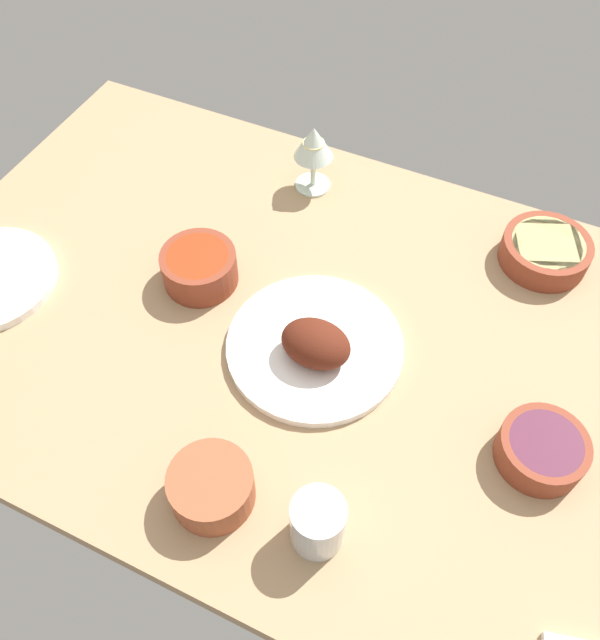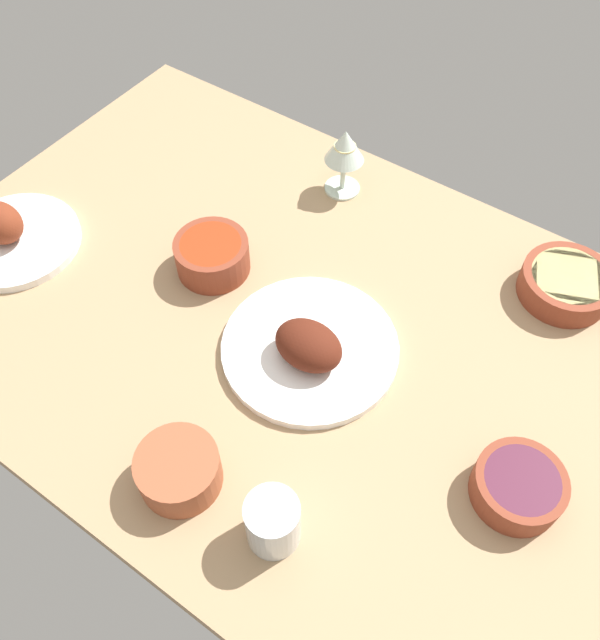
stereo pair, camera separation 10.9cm
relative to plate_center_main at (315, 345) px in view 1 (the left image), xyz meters
The scene contains 8 objects.
dining_table 7.01cm from the plate_center_main, 39.76° to the right, with size 140.00×90.00×4.00cm, color tan.
plate_center_main is the anchor object (origin of this frame).
bowl_onions 37.35cm from the plate_center_main, behind, with size 12.82×12.82×5.12cm.
bowl_sauce 25.34cm from the plate_center_main, 13.03° to the right, with size 13.16×13.16×6.34cm.
bowl_potatoes 46.05cm from the plate_center_main, 129.19° to the right, with size 15.67×15.67×4.90cm.
bowl_soup 28.46cm from the plate_center_main, 83.90° to the left, with size 11.97×11.97×6.24cm.
wine_glass 40.67cm from the plate_center_main, 65.21° to the right, with size 7.60×7.60×14.00cm.
water_tumbler 30.00cm from the plate_center_main, 114.79° to the left, with size 7.42×7.42×9.25cm, color silver.
Camera 1 is at (-27.28, 58.61, 94.27)cm, focal length 37.01 mm.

